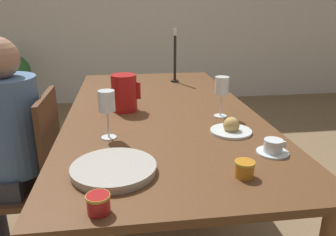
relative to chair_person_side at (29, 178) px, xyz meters
name	(u,v)px	position (x,y,z in m)	size (l,w,h in m)	color
ground_plane	(162,222)	(0.69, 0.23, -0.50)	(20.00, 20.00, 0.00)	#7F6647
wall_back	(135,7)	(0.69, 3.14, 0.80)	(10.00, 0.06, 2.60)	silver
dining_table	(161,123)	(0.69, 0.23, 0.18)	(1.02, 2.04, 0.77)	brown
chair_person_side	(29,178)	(0.00, 0.00, 0.00)	(0.42, 0.42, 0.93)	#51331E
person_seated	(3,140)	(-0.09, 0.00, 0.22)	(0.39, 0.41, 1.20)	#33333D
red_pitcher	(124,93)	(0.49, 0.22, 0.37)	(0.16, 0.14, 0.20)	red
wine_glass_water	(222,87)	(0.99, 0.05, 0.42)	(0.07, 0.07, 0.21)	white
wine_glass_juice	(107,104)	(0.42, -0.17, 0.42)	(0.07, 0.07, 0.22)	white
teacup_near_person	(273,148)	(1.07, -0.42, 0.29)	(0.13, 0.13, 0.06)	silver
serving_tray	(114,169)	(0.45, -0.50, 0.28)	(0.30, 0.30, 0.03)	#B7B2A8
bread_plate	(231,128)	(0.98, -0.18, 0.29)	(0.19, 0.19, 0.07)	silver
jam_jar_amber	(245,168)	(0.89, -0.58, 0.30)	(0.07, 0.07, 0.06)	#C67A1E
jam_jar_red	(98,203)	(0.41, -0.73, 0.30)	(0.07, 0.07, 0.06)	#A81E1E
candlestick_tall	(175,61)	(0.88, 0.90, 0.43)	(0.06, 0.06, 0.40)	black
potted_plant	(12,76)	(-0.87, 2.68, 0.00)	(0.45, 0.45, 0.77)	beige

